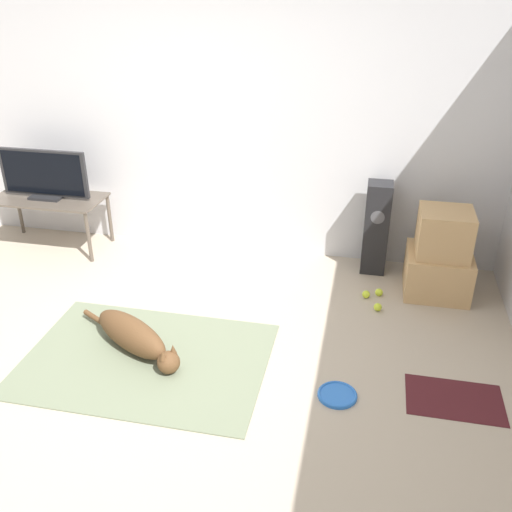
# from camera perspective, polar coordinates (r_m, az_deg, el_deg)

# --- Properties ---
(ground_plane) EXTENTS (12.00, 12.00, 0.00)m
(ground_plane) POSITION_cam_1_polar(r_m,az_deg,el_deg) (4.10, -10.70, -11.63)
(ground_plane) COLOR #B2A38E
(wall_back) EXTENTS (8.00, 0.06, 2.55)m
(wall_back) POSITION_cam_1_polar(r_m,az_deg,el_deg) (5.34, -3.45, 13.54)
(wall_back) COLOR silver
(wall_back) RESTS_ON ground_plane
(area_rug) EXTENTS (1.73, 1.22, 0.01)m
(area_rug) POSITION_cam_1_polar(r_m,az_deg,el_deg) (4.23, -10.95, -10.10)
(area_rug) COLOR slate
(area_rug) RESTS_ON ground_plane
(dog) EXTENTS (0.97, 0.61, 0.26)m
(dog) POSITION_cam_1_polar(r_m,az_deg,el_deg) (4.25, -12.07, -7.85)
(dog) COLOR brown
(dog) RESTS_ON area_rug
(frisbee) EXTENTS (0.26, 0.26, 0.03)m
(frisbee) POSITION_cam_1_polar(r_m,az_deg,el_deg) (3.89, 8.14, -13.57)
(frisbee) COLOR blue
(frisbee) RESTS_ON ground_plane
(cardboard_box_lower) EXTENTS (0.53, 0.51, 0.37)m
(cardboard_box_lower) POSITION_cam_1_polar(r_m,az_deg,el_deg) (5.10, 17.68, -1.58)
(cardboard_box_lower) COLOR tan
(cardboard_box_lower) RESTS_ON ground_plane
(cardboard_box_upper) EXTENTS (0.43, 0.41, 0.39)m
(cardboard_box_upper) POSITION_cam_1_polar(r_m,az_deg,el_deg) (4.93, 18.33, 2.21)
(cardboard_box_upper) COLOR tan
(cardboard_box_upper) RESTS_ON cardboard_box_lower
(floor_speaker) EXTENTS (0.22, 0.22, 0.85)m
(floor_speaker) POSITION_cam_1_polar(r_m,az_deg,el_deg) (5.22, 11.93, 2.77)
(floor_speaker) COLOR black
(floor_speaker) RESTS_ON ground_plane
(tv_stand) EXTENTS (1.07, 0.52, 0.52)m
(tv_stand) POSITION_cam_1_polar(r_m,az_deg,el_deg) (5.91, -20.02, 4.97)
(tv_stand) COLOR brown
(tv_stand) RESTS_ON ground_plane
(tv) EXTENTS (0.88, 0.20, 0.47)m
(tv) POSITION_cam_1_polar(r_m,az_deg,el_deg) (5.81, -20.46, 7.62)
(tv) COLOR #232326
(tv) RESTS_ON tv_stand
(tennis_ball_by_boxes) EXTENTS (0.07, 0.07, 0.07)m
(tennis_ball_by_boxes) POSITION_cam_1_polar(r_m,az_deg,el_deg) (4.94, 10.95, -3.78)
(tennis_ball_by_boxes) COLOR #C6E033
(tennis_ball_by_boxes) RESTS_ON ground_plane
(tennis_ball_near_speaker) EXTENTS (0.07, 0.07, 0.07)m
(tennis_ball_near_speaker) POSITION_cam_1_polar(r_m,az_deg,el_deg) (4.78, 12.08, -5.02)
(tennis_ball_near_speaker) COLOR #C6E033
(tennis_ball_near_speaker) RESTS_ON ground_plane
(tennis_ball_loose_on_carpet) EXTENTS (0.07, 0.07, 0.07)m
(tennis_ball_loose_on_carpet) POSITION_cam_1_polar(r_m,az_deg,el_deg) (4.99, 12.20, -3.57)
(tennis_ball_loose_on_carpet) COLOR #C6E033
(tennis_ball_loose_on_carpet) RESTS_ON ground_plane
(door_mat) EXTENTS (0.62, 0.40, 0.01)m
(door_mat) POSITION_cam_1_polar(r_m,az_deg,el_deg) (4.05, 19.23, -13.37)
(door_mat) COLOR #47191E
(door_mat) RESTS_ON ground_plane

